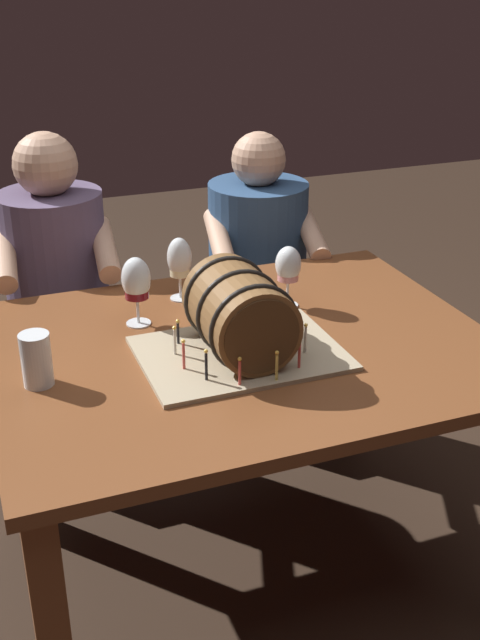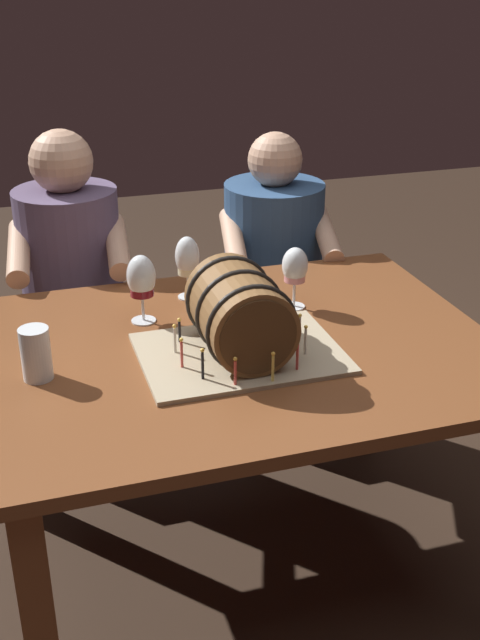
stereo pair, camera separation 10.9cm
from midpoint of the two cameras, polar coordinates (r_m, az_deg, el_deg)
name	(u,v)px [view 2 (the right image)]	position (r m, az deg, el deg)	size (l,w,h in m)	color
ground_plane	(243,564)	(2.50, 1.52, -17.25)	(8.00, 8.00, 0.00)	#332319
dining_table	(243,378)	(2.12, 1.72, -4.24)	(1.31, 1.02, 0.75)	brown
barrel_cake	(240,318)	(1.96, 1.59, 0.12)	(0.51, 0.37, 0.24)	tan
wine_glass_red	(141,279)	(2.15, -5.71, 2.92)	(0.08, 0.08, 0.20)	white
wine_glass_rose	(295,268)	(2.24, 5.38, 3.74)	(0.07, 0.07, 0.18)	white
wine_glass_white	(187,259)	(2.30, -2.47, 4.39)	(0.07, 0.07, 0.19)	white
beer_pint	(36,356)	(1.93, -12.95, -2.56)	(0.07, 0.07, 0.13)	white
person_seated_left	(76,312)	(2.79, -10.69, 0.56)	(0.41, 0.49, 1.18)	#372D40
person_seated_right	(273,293)	(2.95, 3.43, 1.96)	(0.46, 0.53, 1.12)	#1B2D46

